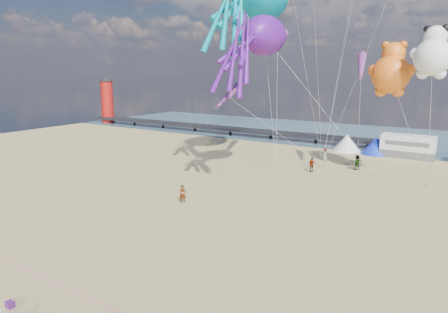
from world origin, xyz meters
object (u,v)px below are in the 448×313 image
sandbag_d (357,167)px  kite_teddy_orange (391,74)px  motorhome_0 (408,146)px  sandbag_b (374,175)px  windsock_left (278,42)px  windsock_right (228,96)px  kite_panda (433,57)px  kite_octopus_purple (264,36)px  sandbag_c (427,186)px  beachgoer_6 (325,154)px  beachgoer_3 (312,165)px  standing_person (183,194)px  windsock_mid (361,66)px  lighthouse (107,102)px  tent_white (347,143)px  sandbag_a (276,169)px  sandbag_e (322,166)px  tent_blue (376,146)px  cooler_purple (10,304)px  beachgoer_4 (357,162)px

sandbag_d → kite_teddy_orange: kite_teddy_orange is taller
motorhome_0 → sandbag_b: 12.42m
windsock_left → windsock_right: bearing=-112.8°
kite_panda → kite_octopus_purple: bearing=-133.3°
sandbag_b → sandbag_c: same height
beachgoer_6 → beachgoer_3: bearing=-1.7°
sandbag_d → beachgoer_6: bearing=156.1°
standing_person → windsock_mid: 23.61m
windsock_right → beachgoer_3: bearing=50.0°
kite_panda → motorhome_0: bearing=127.1°
lighthouse → sandbag_c: size_ratio=18.00×
sandbag_d → windsock_mid: 11.93m
tent_white → beachgoer_3: (0.08, -14.17, -0.38)m
sandbag_a → sandbag_e: same height
tent_blue → kite_teddy_orange: size_ratio=0.58×
tent_white → kite_teddy_orange: bearing=-56.4°
sandbag_a → kite_octopus_purple: kite_octopus_purple is taller
sandbag_e → kite_teddy_orange: 12.71m
sandbag_b → standing_person: bearing=-122.9°
sandbag_d → windsock_right: (-10.97, -11.31, 8.52)m
beachgoer_6 → motorhome_0: bearing=123.5°
sandbag_b → kite_panda: (4.63, -1.13, 12.38)m
tent_blue → standing_person: (-9.40, -30.67, -0.42)m
lighthouse → kite_teddy_orange: 63.12m
sandbag_a → sandbag_d: (7.70, 5.85, 0.00)m
sandbag_a → kite_panda: 19.44m
kite_teddy_orange → cooler_purple: bearing=-93.9°
motorhome_0 → beachgoer_6: motorhome_0 is taller
windsock_right → sandbag_a: bearing=65.3°
motorhome_0 → sandbag_b: bearing=-96.8°
tent_white → beachgoer_6: size_ratio=2.56×
lighthouse → windsock_mid: 60.97m
tent_blue → sandbag_e: size_ratio=8.00×
lighthouse → sandbag_d: lighthouse is taller
beachgoer_6 → sandbag_c: beachgoer_6 is taller
beachgoer_3 → beachgoer_4: (4.11, 3.72, 0.06)m
lighthouse → motorhome_0: (62.00, -4.00, -3.00)m
sandbag_a → windsock_right: (-3.27, -5.46, 8.52)m
sandbag_e → cooler_purple: bearing=-94.6°
tent_white → sandbag_b: size_ratio=8.00×
beachgoer_6 → kite_octopus_purple: bearing=-21.2°
beachgoer_3 → lighthouse: bearing=109.2°
sandbag_d → standing_person: bearing=-114.1°
standing_person → beachgoer_6: 23.63m
motorhome_0 → beachgoer_6: size_ratio=4.23×
kite_panda → kite_teddy_orange: size_ratio=0.86×
sandbag_b → windsock_left: 18.75m
kite_octopus_purple → kite_teddy_orange: bearing=49.3°
sandbag_a → windsock_left: (-1.77, 3.15, 14.42)m
kite_teddy_orange → beachgoer_6: bearing=168.8°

